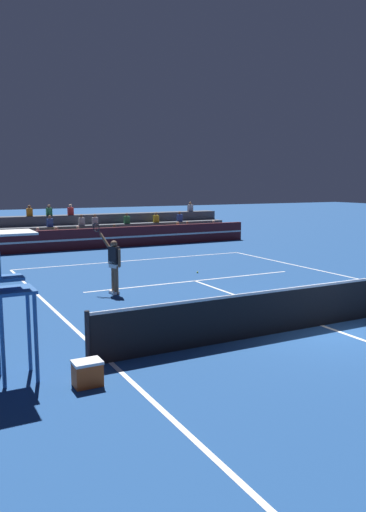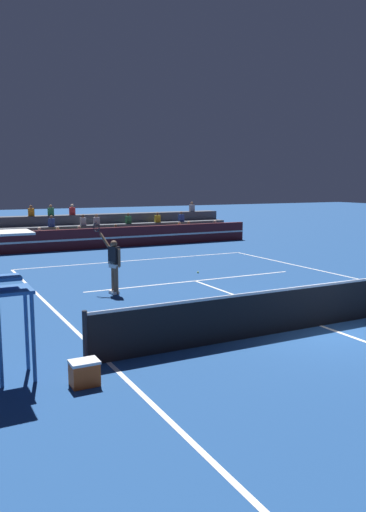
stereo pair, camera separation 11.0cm
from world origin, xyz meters
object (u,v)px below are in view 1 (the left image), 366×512
(umpire_chair, at_px, (11,286))
(equipment_cooler, at_px, (87,373))
(tennis_player, at_px, (114,263))
(tennis_ball, at_px, (197,272))

(umpire_chair, height_order, equipment_cooler, umpire_chair)
(tennis_player, relative_size, tennis_ball, 33.74)
(tennis_player, relative_size, equipment_cooler, 4.59)
(umpire_chair, relative_size, tennis_ball, 39.26)
(tennis_player, height_order, tennis_ball, tennis_player)
(tennis_ball, bearing_deg, umpire_chair, -136.44)
(tennis_ball, bearing_deg, equipment_cooler, -129.40)
(umpire_chair, distance_m, tennis_player, 7.12)
(tennis_ball, height_order, equipment_cooler, equipment_cooler)
(umpire_chair, relative_size, equipment_cooler, 5.34)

